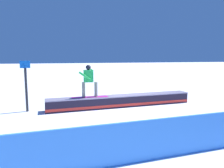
# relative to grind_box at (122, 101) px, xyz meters

# --- Properties ---
(ground_plane) EXTENTS (120.00, 120.00, 0.00)m
(ground_plane) POSITION_rel_grind_box_xyz_m (0.00, 0.00, -0.24)
(ground_plane) COLOR white
(grind_box) EXTENTS (6.79, 1.00, 0.52)m
(grind_box) POSITION_rel_grind_box_xyz_m (0.00, 0.00, 0.00)
(grind_box) COLOR black
(grind_box) RESTS_ON ground_plane
(snowboarder) EXTENTS (1.60, 0.42, 1.41)m
(snowboarder) POSITION_rel_grind_box_xyz_m (1.52, 0.08, 1.05)
(snowboarder) COLOR #BD1E8B
(snowboarder) RESTS_ON grind_box
(safety_fence) EXTENTS (13.08, 0.78, 0.93)m
(safety_fence) POSITION_rel_grind_box_xyz_m (0.00, 4.94, 0.23)
(safety_fence) COLOR #3A87EE
(safety_fence) RESTS_ON ground_plane
(trail_marker) EXTENTS (0.40, 0.10, 2.12)m
(trail_marker) POSITION_rel_grind_box_xyz_m (4.10, -0.18, 0.89)
(trail_marker) COLOR #262628
(trail_marker) RESTS_ON ground_plane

